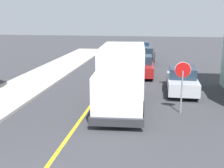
{
  "coord_description": "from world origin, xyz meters",
  "views": [
    {
      "loc": [
        3.42,
        -5.42,
        4.96
      ],
      "look_at": [
        1.27,
        8.87,
        1.4
      ],
      "focal_mm": 45.85,
      "sensor_mm": 36.0,
      "label": 1
    }
  ],
  "objects_px": {
    "box_truck": "(122,74)",
    "stop_sign": "(182,78)",
    "parked_car_near": "(142,66)",
    "parked_car_far": "(142,49)",
    "parked_car_mid": "(145,56)",
    "parked_van_across": "(182,81)"
  },
  "relations": [
    {
      "from": "box_truck",
      "to": "parked_car_near",
      "type": "bearing_deg",
      "value": 84.6
    },
    {
      "from": "box_truck",
      "to": "parked_car_far",
      "type": "xyz_separation_m",
      "value": [
        0.23,
        19.45,
        -0.97
      ]
    },
    {
      "from": "parked_car_near",
      "to": "box_truck",
      "type": "bearing_deg",
      "value": -95.4
    },
    {
      "from": "parked_car_mid",
      "to": "stop_sign",
      "type": "height_order",
      "value": "stop_sign"
    },
    {
      "from": "parked_car_near",
      "to": "stop_sign",
      "type": "distance_m",
      "value": 9.11
    },
    {
      "from": "parked_car_far",
      "to": "parked_van_across",
      "type": "bearing_deg",
      "value": -78.69
    },
    {
      "from": "box_truck",
      "to": "parked_car_mid",
      "type": "bearing_deg",
      "value": 86.62
    },
    {
      "from": "parked_car_far",
      "to": "parked_van_across",
      "type": "xyz_separation_m",
      "value": [
        3.29,
        -16.46,
        0.0
      ]
    },
    {
      "from": "parked_car_near",
      "to": "parked_car_far",
      "type": "height_order",
      "value": "same"
    },
    {
      "from": "parked_van_across",
      "to": "parked_car_far",
      "type": "bearing_deg",
      "value": 101.31
    },
    {
      "from": "parked_car_near",
      "to": "stop_sign",
      "type": "height_order",
      "value": "stop_sign"
    },
    {
      "from": "box_truck",
      "to": "parked_car_mid",
      "type": "xyz_separation_m",
      "value": [
        0.8,
        13.51,
        -0.97
      ]
    },
    {
      "from": "parked_car_mid",
      "to": "stop_sign",
      "type": "distance_m",
      "value": 14.74
    },
    {
      "from": "parked_car_near",
      "to": "stop_sign",
      "type": "xyz_separation_m",
      "value": [
        2.42,
        -8.72,
        1.06
      ]
    },
    {
      "from": "box_truck",
      "to": "parked_car_far",
      "type": "distance_m",
      "value": 19.47
    },
    {
      "from": "parked_car_near",
      "to": "stop_sign",
      "type": "bearing_deg",
      "value": -74.48
    },
    {
      "from": "parked_car_near",
      "to": "parked_car_far",
      "type": "distance_m",
      "value": 11.74
    },
    {
      "from": "parked_car_near",
      "to": "stop_sign",
      "type": "relative_size",
      "value": 1.69
    },
    {
      "from": "box_truck",
      "to": "parked_van_across",
      "type": "height_order",
      "value": "box_truck"
    },
    {
      "from": "box_truck",
      "to": "parked_car_near",
      "type": "distance_m",
      "value": 7.81
    },
    {
      "from": "box_truck",
      "to": "stop_sign",
      "type": "height_order",
      "value": "box_truck"
    },
    {
      "from": "parked_car_near",
      "to": "parked_car_far",
      "type": "bearing_deg",
      "value": 92.45
    }
  ]
}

